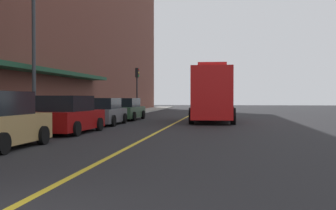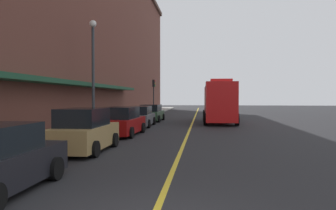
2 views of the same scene
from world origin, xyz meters
name	(u,v)px [view 2 (image 2 of 2)]	position (x,y,z in m)	size (l,w,h in m)	color
ground_plane	(193,121)	(0.00, 25.00, 0.00)	(112.00, 112.00, 0.00)	#232326
sidewalk_left	(130,119)	(-6.20, 25.00, 0.07)	(2.40, 70.00, 0.15)	#9E9B93
lane_center_stripe	(193,121)	(0.00, 25.00, 0.00)	(0.16, 70.00, 0.01)	gold
brick_building_left	(69,24)	(-11.93, 24.00, 9.26)	(10.22, 64.00, 18.51)	brown
parked_car_1	(84,131)	(-4.01, 7.30, 0.84)	(2.06, 4.17, 1.82)	#A5844C
parked_car_2	(122,122)	(-3.92, 13.02, 0.80)	(2.25, 4.65, 1.70)	maroon
parked_car_3	(140,117)	(-3.93, 18.72, 0.75)	(2.01, 4.46, 1.58)	#595B60
parked_car_4	(151,113)	(-3.91, 24.06, 0.74)	(2.11, 4.61, 1.57)	#2D5133
fire_truck	(219,103)	(2.33, 22.96, 1.77)	(2.84, 8.32, 3.72)	red
parking_meter_0	(133,110)	(-5.35, 22.64, 1.06)	(0.14, 0.18, 1.33)	#4C4C51
parking_meter_1	(108,115)	(-5.35, 14.93, 1.06)	(0.14, 0.18, 1.33)	#4C4C51
street_lamp_left	(93,63)	(-5.95, 13.88, 4.40)	(0.44, 0.44, 6.94)	#33383D
traffic_light_near	(154,90)	(-5.29, 34.22, 3.16)	(0.38, 0.36, 4.30)	#232326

